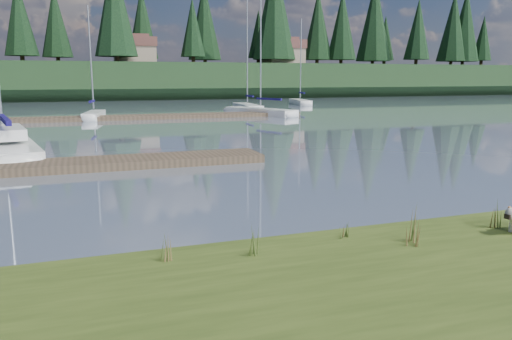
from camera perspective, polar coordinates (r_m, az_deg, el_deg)
name	(u,v)px	position (r m, az deg, el deg)	size (l,w,h in m)	color
ground	(116,120)	(39.98, -15.70, 5.56)	(200.00, 200.00, 0.00)	gray
ridge	(95,81)	(82.80, -17.91, 9.60)	(200.00, 20.00, 5.00)	black
sailboat_main	(3,141)	(24.93, -26.90, 2.93)	(3.92, 10.50, 14.67)	white
dock_near	(42,167)	(19.06, -23.31, 0.36)	(16.00, 2.00, 0.30)	#4C3D2C
dock_far	(142,117)	(40.15, -12.86, 5.92)	(26.00, 2.20, 0.30)	#4C3D2C
sailboat_bg_2	(95,114)	(41.63, -17.92, 6.09)	(2.07, 5.70, 8.67)	white
sailboat_bg_3	(255,111)	(43.83, -0.15, 6.79)	(4.89, 8.29, 12.22)	white
sailboat_bg_4	(246,106)	(50.61, -1.18, 7.31)	(2.04, 7.68, 11.23)	white
sailboat_bg_5	(299,101)	(60.46, 4.92, 7.81)	(2.56, 6.99, 9.94)	white
weed_0	(254,242)	(8.32, -0.21, -8.24)	(0.17, 0.14, 0.54)	#475B23
weed_1	(344,229)	(9.34, 10.03, -6.63)	(0.17, 0.14, 0.41)	#475B23
weed_2	(415,225)	(9.39, 17.76, -5.97)	(0.17, 0.14, 0.75)	#475B23
weed_3	(165,245)	(8.22, -10.38, -8.39)	(0.17, 0.14, 0.63)	#475B23
weed_4	(413,237)	(9.17, 17.52, -7.36)	(0.17, 0.14, 0.38)	#475B23
weed_5	(497,215)	(10.82, 25.86, -4.61)	(0.17, 0.14, 0.64)	#475B23
mud_lip	(243,256)	(9.15, -1.52, -9.82)	(60.00, 0.50, 0.14)	#33281C
conifer_3	(19,17)	(82.52, -25.47, 15.53)	(4.84, 4.84, 12.25)	#382619
conifer_4	(115,6)	(76.60, -15.85, 17.62)	(6.16, 6.16, 15.10)	#382619
conifer_5	(193,28)	(82.03, -7.25, 15.85)	(3.96, 3.96, 10.35)	#382619
conifer_6	(274,9)	(84.26, 2.12, 17.95)	(7.04, 7.04, 17.00)	#382619
conifer_7	(342,25)	(92.70, 9.80, 16.01)	(5.28, 5.28, 13.20)	#382619
conifer_8	(418,29)	(96.34, 18.00, 15.05)	(4.62, 4.62, 11.77)	#382619
conifer_9	(465,25)	(106.97, 22.78, 14.99)	(5.94, 5.94, 14.62)	#382619
house_1	(134,50)	(81.32, -13.72, 13.20)	(6.30, 5.30, 4.65)	gray
house_2	(283,52)	(85.34, 3.12, 13.34)	(6.30, 5.30, 4.65)	gray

